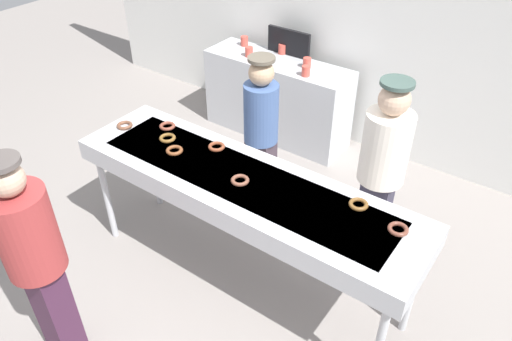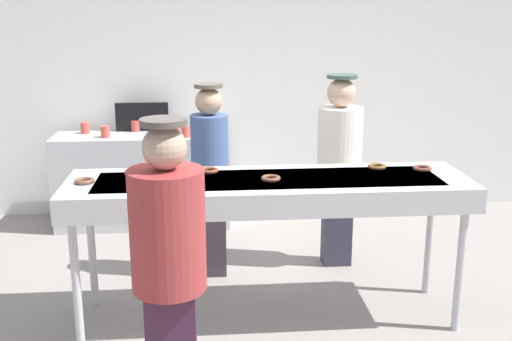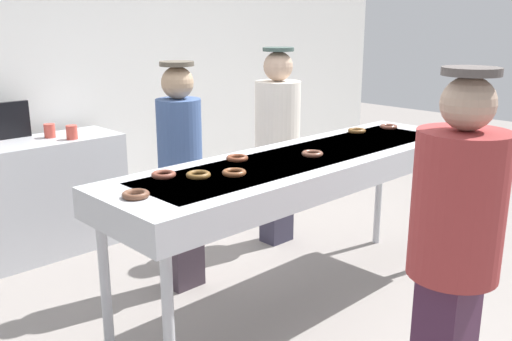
# 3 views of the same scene
# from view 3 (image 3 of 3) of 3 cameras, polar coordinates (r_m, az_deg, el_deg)

# --- Properties ---
(ground_plane) EXTENTS (16.00, 16.00, 0.00)m
(ground_plane) POSITION_cam_3_polar(r_m,az_deg,el_deg) (3.88, 4.78, -13.48)
(ground_plane) COLOR gray
(back_wall) EXTENTS (8.00, 0.12, 3.16)m
(back_wall) POSITION_cam_3_polar(r_m,az_deg,el_deg) (5.40, -15.67, 11.73)
(back_wall) COLOR white
(back_wall) RESTS_ON ground
(fryer_conveyor) EXTENTS (2.75, 0.74, 1.04)m
(fryer_conveyor) POSITION_cam_3_polar(r_m,az_deg,el_deg) (3.52, 5.12, 0.21)
(fryer_conveyor) COLOR #B7BABF
(fryer_conveyor) RESTS_ON ground
(chocolate_donut_0) EXTENTS (0.15, 0.15, 0.03)m
(chocolate_donut_0) POSITION_cam_3_polar(r_m,az_deg,el_deg) (3.36, -1.94, 1.27)
(chocolate_donut_0) COLOR brown
(chocolate_donut_0) RESTS_ON fryer_conveyor
(chocolate_donut_1) EXTENTS (0.19, 0.19, 0.03)m
(chocolate_donut_1) POSITION_cam_3_polar(r_m,az_deg,el_deg) (3.01, -5.90, -0.45)
(chocolate_donut_1) COLOR brown
(chocolate_donut_1) RESTS_ON fryer_conveyor
(chocolate_donut_2) EXTENTS (0.14, 0.14, 0.03)m
(chocolate_donut_2) POSITION_cam_3_polar(r_m,az_deg,el_deg) (2.73, -12.21, -2.38)
(chocolate_donut_2) COLOR brown
(chocolate_donut_2) RESTS_ON fryer_conveyor
(chocolate_donut_3) EXTENTS (0.16, 0.16, 0.03)m
(chocolate_donut_3) POSITION_cam_3_polar(r_m,az_deg,el_deg) (4.46, 13.37, 4.37)
(chocolate_donut_3) COLOR brown
(chocolate_donut_3) RESTS_ON fryer_conveyor
(chocolate_donut_4) EXTENTS (0.18, 0.18, 0.03)m
(chocolate_donut_4) POSITION_cam_3_polar(r_m,az_deg,el_deg) (3.04, -9.40, -0.41)
(chocolate_donut_4) COLOR brown
(chocolate_donut_4) RESTS_ON fryer_conveyor
(chocolate_donut_5) EXTENTS (0.14, 0.14, 0.03)m
(chocolate_donut_5) POSITION_cam_3_polar(r_m,az_deg,el_deg) (3.48, 5.76, 1.72)
(chocolate_donut_5) COLOR brown
(chocolate_donut_5) RESTS_ON fryer_conveyor
(chocolate_donut_6) EXTENTS (0.17, 0.17, 0.03)m
(chocolate_donut_6) POSITION_cam_3_polar(r_m,az_deg,el_deg) (3.04, -2.25, -0.21)
(chocolate_donut_6) COLOR brown
(chocolate_donut_6) RESTS_ON fryer_conveyor
(chocolate_donut_7) EXTENTS (0.18, 0.18, 0.03)m
(chocolate_donut_7) POSITION_cam_3_polar(r_m,az_deg,el_deg) (4.25, 10.24, 4.02)
(chocolate_donut_7) COLOR brown
(chocolate_donut_7) RESTS_ON fryer_conveyor
(worker_baker) EXTENTS (0.37, 0.37, 1.64)m
(worker_baker) POSITION_cam_3_polar(r_m,az_deg,el_deg) (4.62, 2.20, 3.86)
(worker_baker) COLOR #333143
(worker_baker) RESTS_ON ground
(worker_assistant) EXTENTS (0.30, 0.30, 1.59)m
(worker_assistant) POSITION_cam_3_polar(r_m,az_deg,el_deg) (3.85, -7.70, 0.31)
(worker_assistant) COLOR #3D303A
(worker_assistant) RESTS_ON ground
(customer_waiting) EXTENTS (0.35, 0.35, 1.69)m
(customer_waiting) POSITION_cam_3_polar(r_m,az_deg,el_deg) (2.35, 19.47, -7.94)
(customer_waiting) COLOR #3F2038
(customer_waiting) RESTS_ON ground
(prep_counter) EXTENTS (1.73, 0.53, 0.94)m
(prep_counter) POSITION_cam_3_polar(r_m,az_deg,el_deg) (4.76, -23.39, -3.08)
(prep_counter) COLOR #B7BABF
(prep_counter) RESTS_ON ground
(paper_cup_0) EXTENTS (0.09, 0.09, 0.11)m
(paper_cup_0) POSITION_cam_3_polar(r_m,az_deg,el_deg) (4.79, -20.29, 3.83)
(paper_cup_0) COLOR #CC4C3F
(paper_cup_0) RESTS_ON prep_counter
(paper_cup_3) EXTENTS (0.09, 0.09, 0.11)m
(paper_cup_3) POSITION_cam_3_polar(r_m,az_deg,el_deg) (4.66, -18.26, 3.72)
(paper_cup_3) COLOR #CC4C3F
(paper_cup_3) RESTS_ON prep_counter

